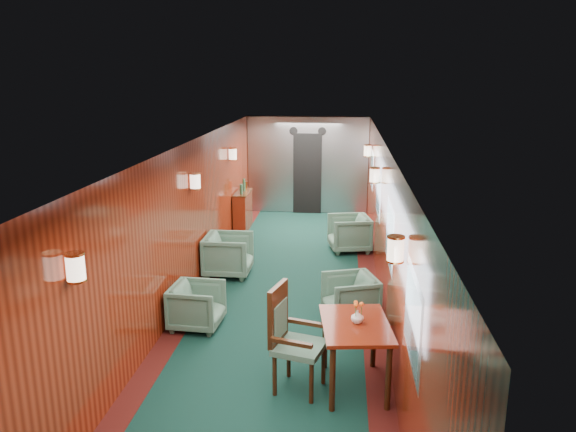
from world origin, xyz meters
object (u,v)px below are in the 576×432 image
Objects in this scene: armchair_right_near at (350,297)px; dining_table at (355,334)px; armchair_left_near at (197,306)px; armchair_right_far at (349,233)px; credenza at (243,210)px; side_chair at (290,334)px; armchair_left_far at (228,255)px.

dining_table is at bearing -17.52° from armchair_right_near.
armchair_right_near is at bearing -72.90° from armchair_left_near.
armchair_right_far is (-0.03, 5.03, -0.30)m from dining_table.
dining_table is at bearing -69.39° from credenza.
dining_table is 0.72m from side_chair.
armchair_left_near is (-1.42, 1.41, -0.34)m from side_chair.
side_chair is 1.54× the size of armchair_right_far.
armchair_right_near reaches higher than armchair_left_near.
credenza reaches higher than armchair_left_near.
armchair_right_far is at bearing 83.37° from dining_table.
armchair_left_far reaches higher than armchair_right_far.
dining_table is at bearing -148.25° from armchair_left_far.
credenza is at bearing 103.64° from dining_table.
side_chair is 1.70× the size of armchair_right_near.
side_chair is 2.03m from armchair_left_near.
dining_table reaches higher than armchair_left_far.
armchair_left_far is (-2.13, 3.43, -0.29)m from dining_table.
armchair_right_far is at bearing 161.43° from armchair_right_near.
armchair_left_far is (-1.41, 3.50, -0.29)m from side_chair.
armchair_right_near is (-0.03, 1.84, -0.33)m from dining_table.
armchair_right_far is at bearing 97.95° from side_chair.
armchair_right_far is (0.00, 3.19, 0.03)m from armchair_right_near.
side_chair is 1.50× the size of armchair_left_far.
side_chair is at bearing -158.10° from armchair_left_far.
dining_table is 4.05m from armchair_left_far.
dining_table is at bearing -118.38° from armchair_left_near.
side_chair is at bearing 178.84° from dining_table.
side_chair reaches higher than credenza.
side_chair is at bearing -38.15° from armchair_right_near.
armchair_right_near is (2.37, -4.54, -0.12)m from credenza.
armchair_left_far is at bearing 127.53° from side_chair.
dining_table is 2.54m from armchair_left_near.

